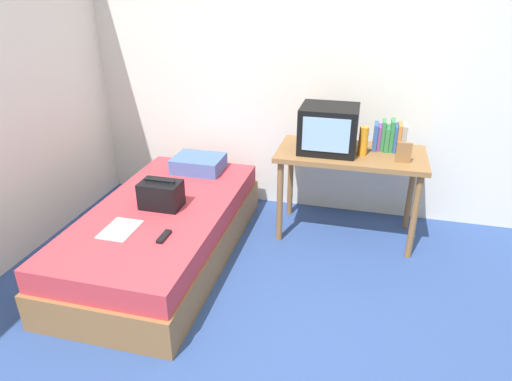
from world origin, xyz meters
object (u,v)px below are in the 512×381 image
bed (164,232)px  remote_dark (164,236)px  desk (350,163)px  pillow (199,164)px  tv (328,129)px  magazine (120,229)px  book_row (390,137)px  water_bottle (363,141)px  picture_frame (404,153)px  remote_silver (157,193)px  handbag (161,195)px

bed → remote_dark: bearing=-62.3°
desk → pillow: desk is taller
tv → magazine: bearing=-139.9°
book_row → remote_dark: bearing=-138.9°
pillow → remote_dark: pillow is taller
water_bottle → picture_frame: bearing=-15.0°
bed → remote_dark: 0.52m
desk → tv: size_ratio=2.64×
bed → water_bottle: water_bottle is taller
book_row → pillow: (-1.60, -0.09, -0.35)m
book_row → remote_silver: size_ratio=1.72×
handbag → water_bottle: bearing=24.5°
remote_dark → desk: bearing=44.7°
water_bottle → remote_dark: water_bottle is taller
picture_frame → remote_silver: size_ratio=1.08×
bed → magazine: 0.46m
tv → water_bottle: 0.28m
bed → remote_dark: size_ratio=12.82×
book_row → handbag: bearing=-153.2°
bed → picture_frame: 1.91m
pillow → remote_silver: pillow is taller
handbag → magazine: handbag is taller
tv → picture_frame: bearing=-11.3°
tv → picture_frame: size_ratio=2.83×
picture_frame → remote_silver: bearing=-168.2°
book_row → magazine: 2.17m
tv → bed: bearing=-149.3°
magazine → tv: bearing=40.1°
desk → handbag: 1.51m
pillow → handbag: handbag is taller
remote_dark → bed: bearing=117.7°
remote_dark → remote_silver: 0.68m
pillow → remote_silver: (-0.15, -0.55, -0.05)m
magazine → remote_dark: (0.34, -0.02, 0.01)m
book_row → desk: bearing=-157.5°
bed → book_row: bearing=26.8°
water_bottle → book_row: size_ratio=0.92×
pillow → handbag: bearing=-91.2°
picture_frame → remote_dark: 1.84m
tv → pillow: tv is taller
bed → pillow: bearing=88.1°
bed → remote_silver: size_ratio=13.89×
tv → picture_frame: (0.57, -0.11, -0.10)m
water_bottle → book_row: bearing=40.4°
desk → pillow: (-1.32, 0.03, -0.15)m
handbag → desk: bearing=27.8°
tv → desk: bearing=6.3°
handbag → magazine: (-0.13, -0.39, -0.10)m
picture_frame → remote_dark: bearing=-147.0°
bed → magazine: bearing=-107.4°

